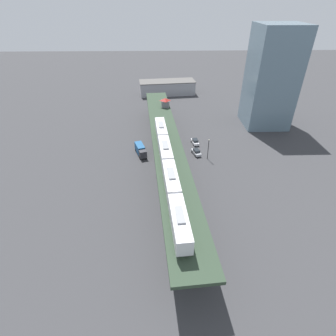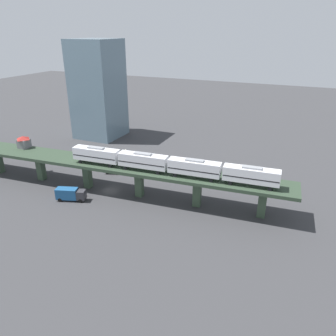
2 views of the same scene
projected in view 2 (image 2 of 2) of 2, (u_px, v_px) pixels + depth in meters
name	position (u px, v px, depth m)	size (l,w,h in m)	color
ground_plane	(110.00, 191.00, 86.12)	(400.00, 400.00, 0.00)	#38383A
elevated_viaduct	(109.00, 167.00, 83.39)	(15.62, 92.38, 7.91)	#2C3D2C
subway_train	(168.00, 164.00, 75.74)	(6.73, 49.87, 4.45)	silver
signal_hut	(24.00, 142.00, 92.94)	(3.46, 3.46, 3.40)	slate
street_car_silver	(113.00, 170.00, 95.97)	(3.00, 4.73, 1.89)	#B7BABF
street_car_white	(93.00, 166.00, 99.05)	(2.55, 4.65, 1.89)	silver
delivery_truck	(70.00, 194.00, 80.63)	(4.40, 7.54, 3.20)	#333338
street_lamp	(126.00, 158.00, 96.41)	(0.44, 0.44, 6.94)	black
office_tower	(98.00, 90.00, 123.30)	(16.00, 16.00, 36.00)	slate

